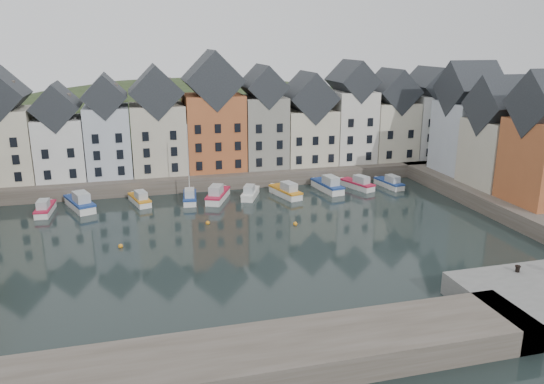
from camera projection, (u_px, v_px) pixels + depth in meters
name	position (u px, v px, depth m)	size (l,w,h in m)	color
ground	(256.00, 245.00, 56.76)	(260.00, 260.00, 0.00)	black
far_quay	(213.00, 171.00, 84.34)	(90.00, 16.00, 2.00)	#474036
right_quay	(529.00, 202.00, 68.38)	(14.00, 54.00, 2.00)	#474036
near_wall	(181.00, 371.00, 33.59)	(50.00, 6.00, 2.00)	#474036
hillside	(197.00, 229.00, 113.75)	(153.60, 70.40, 64.00)	#242E17
far_terrace	(234.00, 123.00, 81.08)	(72.37, 8.16, 17.78)	beige
right_terrace	(504.00, 135.00, 70.65)	(8.30, 24.25, 16.36)	#B1BAC5
mooring_buoys	(211.00, 230.00, 60.68)	(20.50, 5.50, 0.50)	orange
boat_a	(45.00, 209.00, 66.86)	(2.10, 5.65, 2.13)	silver
boat_b	(80.00, 203.00, 68.59)	(4.50, 7.25, 2.66)	silver
boat_c	(140.00, 199.00, 70.78)	(3.07, 5.72, 2.10)	silver
boat_d	(190.00, 197.00, 71.66)	(2.35, 5.74, 10.66)	silver
boat_e	(218.00, 195.00, 72.32)	(4.42, 6.77, 2.50)	silver
boat_f	(250.00, 193.00, 73.65)	(3.71, 5.65, 2.08)	silver
boat_g	(286.00, 192.00, 74.14)	(3.51, 6.49, 2.38)	silver
boat_h	(328.00, 186.00, 76.89)	(3.04, 6.95, 2.58)	silver
boat_i	(358.00, 184.00, 78.10)	(3.73, 6.13, 2.25)	silver
boat_j	(390.00, 183.00, 78.77)	(2.62, 5.74, 2.12)	silver
mooring_bollard	(518.00, 268.00, 45.41)	(0.48, 0.48, 0.56)	black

